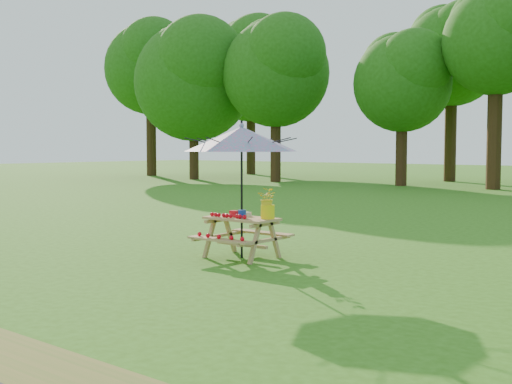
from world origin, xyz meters
The scene contains 6 objects.
ground centered at (0.00, 0.00, 0.00)m, with size 120.00×120.00×0.00m, color #326813.
picnic_table centered at (-0.44, 2.47, 0.33)m, with size 1.20×1.32×0.67m.
patio_umbrella centered at (-0.44, 2.47, 1.95)m, with size 2.03×2.03×2.25m.
produce_bins centered at (-0.49, 2.50, 0.72)m, with size 0.35×0.36×0.13m.
tomatoes_row centered at (-0.59, 2.29, 0.71)m, with size 0.77×0.13×0.07m, color red, non-canonical shape.
flower_bucket centered at (0.02, 2.57, 0.94)m, with size 0.36×0.33×0.50m.
Camera 1 is at (6.27, -5.53, 1.82)m, focal length 45.00 mm.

